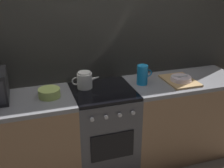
{
  "coord_description": "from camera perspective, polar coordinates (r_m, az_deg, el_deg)",
  "views": [
    {
      "loc": [
        -0.68,
        -2.38,
        2.0
      ],
      "look_at": [
        0.09,
        0.0,
        0.95
      ],
      "focal_mm": 44.87,
      "sensor_mm": 36.0,
      "label": 1
    }
  ],
  "objects": [
    {
      "name": "counter_right",
      "position": [
        3.25,
        13.72,
        -6.44
      ],
      "size": [
        1.2,
        0.6,
        0.9
      ],
      "color": "#997251",
      "rests_on": "ground_plane"
    },
    {
      "name": "counter_left",
      "position": [
        2.85,
        -19.77,
        -11.73
      ],
      "size": [
        1.2,
        0.6,
        0.9
      ],
      "color": "#997251",
      "rests_on": "ground_plane"
    },
    {
      "name": "dish_pile",
      "position": [
        2.98,
        13.75,
        0.86
      ],
      "size": [
        0.3,
        0.4,
        0.07
      ],
      "color": "tan",
      "rests_on": "counter_right"
    },
    {
      "name": "kettle",
      "position": [
        2.74,
        -5.59,
        0.8
      ],
      "size": [
        0.28,
        0.15,
        0.17
      ],
      "color": "white",
      "rests_on": "stove_unit"
    },
    {
      "name": "mixing_bowl",
      "position": [
        2.62,
        -12.67,
        -1.76
      ],
      "size": [
        0.2,
        0.2,
        0.08
      ],
      "primitive_type": "cylinder",
      "color": "#B7D166",
      "rests_on": "counter_left"
    },
    {
      "name": "ground_plane",
      "position": [
        3.19,
        -1.66,
        -16.18
      ],
      "size": [
        8.0,
        8.0,
        0.0
      ],
      "primitive_type": "plane",
      "color": "#6B6054"
    },
    {
      "name": "back_wall",
      "position": [
        2.9,
        -3.75,
        6.68
      ],
      "size": [
        3.6,
        0.05,
        2.4
      ],
      "color": "#B2AD9E",
      "rests_on": "ground_plane"
    },
    {
      "name": "pitcher",
      "position": [
        2.83,
        6.23,
        1.89
      ],
      "size": [
        0.16,
        0.11,
        0.2
      ],
      "color": "#198CD8",
      "rests_on": "counter_right"
    },
    {
      "name": "stove_unit",
      "position": [
        2.92,
        -1.76,
        -9.32
      ],
      "size": [
        0.6,
        0.63,
        0.9
      ],
      "color": "#4C4C51",
      "rests_on": "ground_plane"
    }
  ]
}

